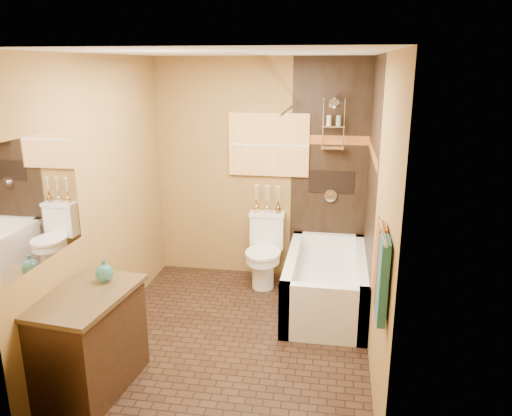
% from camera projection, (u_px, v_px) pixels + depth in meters
% --- Properties ---
extents(floor, '(3.00, 3.00, 0.00)m').
position_uv_depth(floor, '(235.00, 337.00, 4.59)').
color(floor, black).
rests_on(floor, ground).
extents(wall_left, '(0.02, 3.00, 2.50)m').
position_uv_depth(wall_left, '(101.00, 200.00, 4.43)').
color(wall_left, olive).
rests_on(wall_left, floor).
extents(wall_right, '(0.02, 3.00, 2.50)m').
position_uv_depth(wall_right, '(377.00, 213.00, 4.05)').
color(wall_right, olive).
rests_on(wall_right, floor).
extents(wall_back, '(2.40, 0.02, 2.50)m').
position_uv_depth(wall_back, '(261.00, 171.00, 5.66)').
color(wall_back, olive).
rests_on(wall_back, floor).
extents(wall_front, '(2.40, 0.02, 2.50)m').
position_uv_depth(wall_front, '(177.00, 278.00, 2.82)').
color(wall_front, olive).
rests_on(wall_front, floor).
extents(ceiling, '(3.00, 3.00, 0.00)m').
position_uv_depth(ceiling, '(231.00, 53.00, 3.89)').
color(ceiling, silver).
rests_on(ceiling, wall_back).
extents(alcove_tile_back, '(0.85, 0.01, 2.50)m').
position_uv_depth(alcove_tile_back, '(329.00, 173.00, 5.52)').
color(alcove_tile_back, black).
rests_on(alcove_tile_back, wall_back).
extents(alcove_tile_right, '(0.01, 1.50, 2.50)m').
position_uv_depth(alcove_tile_right, '(371.00, 191.00, 4.76)').
color(alcove_tile_right, black).
rests_on(alcove_tile_right, wall_right).
extents(mosaic_band_back, '(0.85, 0.01, 0.10)m').
position_uv_depth(mosaic_band_back, '(331.00, 140.00, 5.41)').
color(mosaic_band_back, '#98401B').
rests_on(mosaic_band_back, alcove_tile_back).
extents(mosaic_band_right, '(0.01, 1.50, 0.10)m').
position_uv_depth(mosaic_band_right, '(372.00, 152.00, 4.66)').
color(mosaic_band_right, '#98401B').
rests_on(mosaic_band_right, alcove_tile_right).
extents(alcove_niche, '(0.50, 0.01, 0.25)m').
position_uv_depth(alcove_niche, '(331.00, 182.00, 5.54)').
color(alcove_niche, black).
rests_on(alcove_niche, alcove_tile_back).
extents(shower_fixtures, '(0.24, 0.33, 1.16)m').
position_uv_depth(shower_fixtures, '(333.00, 137.00, 5.30)').
color(shower_fixtures, silver).
rests_on(shower_fixtures, floor).
extents(curtain_rod, '(0.03, 1.55, 0.03)m').
position_uv_depth(curtain_rod, '(290.00, 108.00, 4.67)').
color(curtain_rod, silver).
rests_on(curtain_rod, wall_back).
extents(towel_bar, '(0.02, 0.55, 0.02)m').
position_uv_depth(towel_bar, '(382.00, 230.00, 3.01)').
color(towel_bar, silver).
rests_on(towel_bar, wall_right).
extents(towel_teal, '(0.05, 0.22, 0.52)m').
position_uv_depth(towel_teal, '(383.00, 280.00, 2.96)').
color(towel_teal, '#1B4E5A').
rests_on(towel_teal, towel_bar).
extents(towel_rust, '(0.05, 0.22, 0.52)m').
position_uv_depth(towel_rust, '(380.00, 264.00, 3.20)').
color(towel_rust, maroon).
rests_on(towel_rust, towel_bar).
extents(sunset_painting, '(0.90, 0.04, 0.70)m').
position_uv_depth(sunset_painting, '(269.00, 145.00, 5.54)').
color(sunset_painting, orange).
rests_on(sunset_painting, wall_back).
extents(vanity_mirror, '(0.01, 1.00, 0.90)m').
position_uv_depth(vanity_mirror, '(40.00, 199.00, 3.50)').
color(vanity_mirror, white).
rests_on(vanity_mirror, wall_left).
extents(bathtub, '(0.80, 1.50, 0.55)m').
position_uv_depth(bathtub, '(326.00, 286.00, 5.11)').
color(bathtub, white).
rests_on(bathtub, floor).
extents(toilet, '(0.41, 0.60, 0.79)m').
position_uv_depth(toilet, '(265.00, 250.00, 5.61)').
color(toilet, white).
rests_on(toilet, floor).
extents(vanity, '(0.64, 0.95, 0.79)m').
position_uv_depth(vanity, '(89.00, 342.00, 3.76)').
color(vanity, black).
rests_on(vanity, floor).
extents(teal_bottle, '(0.17, 0.17, 0.22)m').
position_uv_depth(teal_bottle, '(104.00, 271.00, 3.84)').
color(teal_bottle, '#277670').
rests_on(teal_bottle, vanity).
extents(bud_vases, '(0.31, 0.07, 0.31)m').
position_uv_depth(bud_vases, '(267.00, 198.00, 5.62)').
color(bud_vases, gold).
rests_on(bud_vases, toilet).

